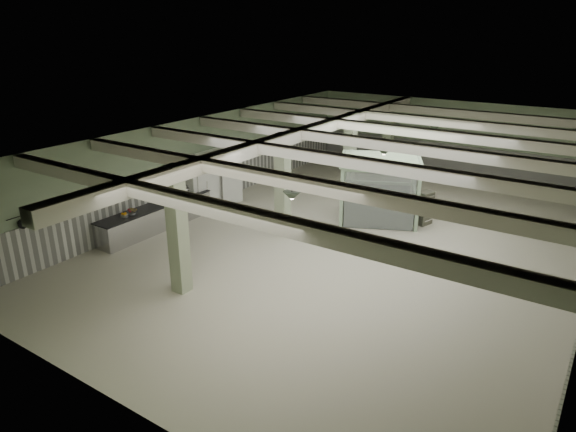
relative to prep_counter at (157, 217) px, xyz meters
The scene contains 33 objects.
floor 7.28m from the prep_counter, 25.74° to the left, with size 20.00×20.00×0.00m, color silver.
ceiling 7.91m from the prep_counter, 25.74° to the left, with size 14.00×20.00×0.02m, color silver.
wall_back 14.75m from the prep_counter, 63.56° to the left, with size 14.00×0.02×3.60m, color #A1B893.
wall_front 9.56m from the prep_counter, 46.31° to the right, with size 14.00×0.02×3.60m, color #A1B893.
wall_left 3.46m from the prep_counter, 98.30° to the left, with size 0.02×20.00×3.60m, color #A1B893.
wainscot_left 3.20m from the prep_counter, 97.85° to the left, with size 0.05×19.90×1.50m, color white.
wainscot_back 14.67m from the prep_counter, 63.52° to the left, with size 13.90×0.05×1.50m, color white.
girder 5.90m from the prep_counter, 37.97° to the left, with size 0.45×19.90×0.40m, color silver.
beam_a 8.39m from the prep_counter, 33.61° to the right, with size 13.90×0.35×0.32m, color silver.
beam_b 7.41m from the prep_counter, 15.77° to the right, with size 13.90×0.35×0.32m, color silver.
beam_c 7.21m from the prep_counter, ahead, with size 13.90×0.35×0.32m, color silver.
beam_d 7.84m from the prep_counter, 25.74° to the left, with size 13.90×0.35×0.32m, color silver.
beam_e 9.14m from the prep_counter, 40.84° to the left, with size 13.90×0.35×0.32m, color silver.
beam_f 10.86m from the prep_counter, 51.27° to the left, with size 13.90×0.35×0.32m, color silver.
beam_g 12.85m from the prep_counter, 58.45° to the left, with size 13.90×0.35×0.32m, color silver.
column_a 5.12m from the prep_counter, 35.17° to the right, with size 0.42×0.42×3.60m, color #A5B491.
column_b 4.77m from the prep_counter, 28.06° to the left, with size 0.42×0.42×3.60m, color #A5B491.
column_c 8.32m from the prep_counter, 60.54° to the left, with size 0.42×0.42×3.60m, color #A5B491.
column_d 11.94m from the prep_counter, 70.09° to the left, with size 0.42×0.42×3.60m, color #A5B491.
hook_rail 4.67m from the prep_counter, 95.01° to the right, with size 0.02×0.02×1.20m, color black.
pendant_front 7.73m from the prep_counter, 14.70° to the right, with size 0.44×0.44×0.22m, color #334131.
pendant_mid 8.34m from the prep_counter, 27.43° to the left, with size 0.44×0.44×0.22m, color #334131.
pendant_back 11.45m from the prep_counter, 50.87° to the left, with size 0.44×0.44×0.22m, color #334131.
prep_counter is the anchor object (origin of this frame).
pitcher_near 1.89m from the prep_counter, 93.53° to the left, with size 0.19×0.22×0.28m, color #B0AFB4, non-canonical shape.
pitcher_far 1.74m from the prep_counter, 93.13° to the left, with size 0.20×0.23×0.29m, color #B0AFB4, non-canonical shape.
veg_colander 1.23m from the prep_counter, 89.55° to the right, with size 0.39×0.39×0.18m, color #44444A, non-canonical shape.
orange_bowl 1.49m from the prep_counter, 89.02° to the right, with size 0.25×0.25×0.09m, color #B2B2B7.
skillet_near 4.78m from the prep_counter, 94.21° to the right, with size 0.31×0.31×0.04m, color black.
skillet_far 4.56m from the prep_counter, 94.43° to the right, with size 0.28×0.28×0.04m, color black.
walkin_cooler 3.07m from the prep_counter, 91.61° to the left, with size 0.94×2.47×2.27m.
guard_booth 8.31m from the prep_counter, 40.97° to the left, with size 3.69×3.47×2.39m.
filing_cabinet 9.79m from the prep_counter, 36.55° to the left, with size 0.41×0.58×1.26m, color #595A4B.
Camera 1 is at (7.01, -14.94, 6.96)m, focal length 32.00 mm.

